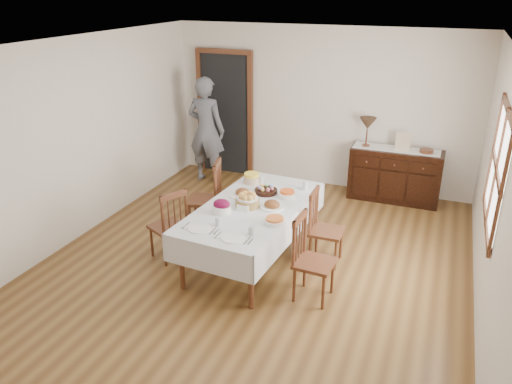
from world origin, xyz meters
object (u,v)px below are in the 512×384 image
(chair_left_near, at_px, (170,224))
(chair_left_far, at_px, (208,196))
(table_lamp, at_px, (368,124))
(person, at_px, (206,127))
(dining_table, at_px, (252,213))
(chair_right_near, at_px, (310,257))
(chair_right_far, at_px, (323,227))
(sideboard, at_px, (395,175))

(chair_left_near, distance_m, chair_left_far, 0.86)
(chair_left_near, height_order, table_lamp, table_lamp)
(person, bearing_deg, dining_table, 129.20)
(chair_right_near, height_order, chair_right_far, chair_right_near)
(dining_table, bearing_deg, sideboard, 66.03)
(chair_right_near, xyz_separation_m, table_lamp, (0.02, 3.05, 0.70))
(table_lamp, bearing_deg, chair_right_near, -90.46)
(table_lamp, bearing_deg, person, -173.66)
(dining_table, bearing_deg, chair_right_near, -25.80)
(table_lamp, bearing_deg, sideboard, 1.21)
(person, height_order, table_lamp, person)
(chair_right_near, xyz_separation_m, chair_right_far, (-0.06, 0.79, -0.02))
(chair_left_far, height_order, person, person)
(dining_table, distance_m, person, 2.87)
(dining_table, bearing_deg, table_lamp, 75.05)
(dining_table, relative_size, chair_left_far, 2.17)
(person, bearing_deg, sideboard, -172.90)
(sideboard, xyz_separation_m, table_lamp, (-0.49, -0.01, 0.77))
(chair_left_near, distance_m, table_lamp, 3.49)
(chair_right_far, height_order, person, person)
(dining_table, xyz_separation_m, chair_left_near, (-0.95, -0.33, -0.18))
(chair_right_far, bearing_deg, person, 51.74)
(table_lamp, bearing_deg, chair_right_far, -92.18)
(dining_table, relative_size, table_lamp, 4.82)
(sideboard, bearing_deg, table_lamp, -178.79)
(dining_table, distance_m, chair_left_far, 1.01)
(chair_left_near, xyz_separation_m, chair_left_far, (0.09, 0.86, 0.05))
(dining_table, bearing_deg, person, 131.97)
(chair_left_far, xyz_separation_m, chair_right_far, (1.66, -0.24, -0.05))
(chair_left_far, xyz_separation_m, chair_right_near, (1.73, -1.03, -0.03))
(chair_right_near, bearing_deg, person, 46.95)
(dining_table, relative_size, chair_left_near, 2.38)
(chair_right_near, bearing_deg, table_lamp, 3.12)
(person, bearing_deg, chair_right_far, 143.82)
(person, bearing_deg, chair_right_near, 134.94)
(dining_table, bearing_deg, chair_left_far, 153.02)
(chair_right_far, distance_m, person, 3.25)
(chair_right_near, bearing_deg, sideboard, -5.90)
(chair_left_near, relative_size, chair_right_far, 1.00)
(chair_right_near, relative_size, sideboard, 0.70)
(sideboard, bearing_deg, chair_right_far, -104.14)
(chair_left_far, bearing_deg, table_lamp, 123.87)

